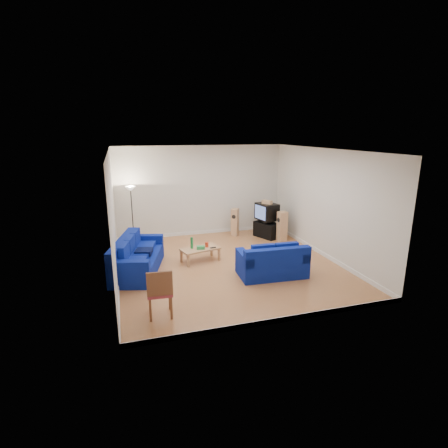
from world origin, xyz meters
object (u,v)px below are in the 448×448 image
object	(u,v)px
sofa_loveseat	(273,264)
coffee_table	(200,250)
sofa_three_seat	(136,260)
television	(267,212)
tv_stand	(267,230)

from	to	relation	value
sofa_loveseat	coffee_table	world-z (taller)	sofa_loveseat
coffee_table	sofa_three_seat	bearing A→B (deg)	-172.36
sofa_three_seat	sofa_loveseat	distance (m)	3.65
sofa_three_seat	television	xyz separation A→B (m)	(4.63, 1.91, 0.59)
coffee_table	tv_stand	xyz separation A→B (m)	(2.81, 1.64, -0.08)
coffee_table	tv_stand	world-z (taller)	tv_stand
sofa_three_seat	coffee_table	bearing A→B (deg)	113.25
sofa_loveseat	tv_stand	distance (m)	3.46
sofa_three_seat	tv_stand	bearing A→B (deg)	127.69
sofa_three_seat	sofa_loveseat	size ratio (longest dim) A/B	1.43
sofa_three_seat	tv_stand	distance (m)	5.00
television	sofa_three_seat	bearing A→B (deg)	-79.95
tv_stand	sofa_three_seat	bearing A→B (deg)	-91.59
sofa_loveseat	television	world-z (taller)	television
sofa_three_seat	sofa_loveseat	xyz separation A→B (m)	(3.39, -1.35, -0.01)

